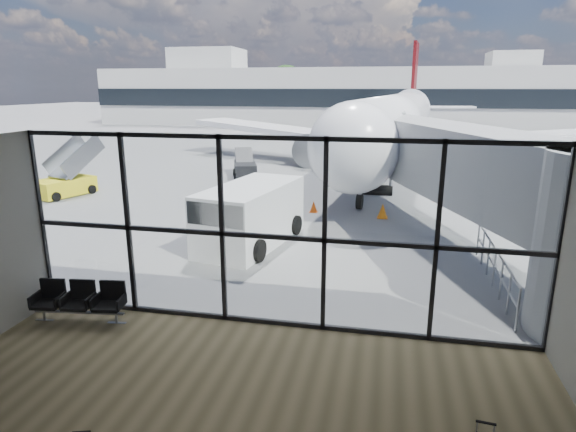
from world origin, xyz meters
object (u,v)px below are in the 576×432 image
at_px(belt_loader, 245,169).
at_px(service_van, 249,215).
at_px(airliner, 396,122).
at_px(mobile_stairs, 65,184).
at_px(seating_row, 81,299).

bearing_deg(belt_loader, service_van, -92.37).
height_order(airliner, service_van, airliner).
distance_m(airliner, service_van, 21.35).
xyz_separation_m(airliner, mobile_stairs, (-16.86, -14.80, -2.42)).
xyz_separation_m(airliner, belt_loader, (-9.08, -8.08, -2.46)).
bearing_deg(mobile_stairs, service_van, -7.89).
bearing_deg(belt_loader, airliner, 21.84).
bearing_deg(seating_row, belt_loader, 87.38).
bearing_deg(belt_loader, seating_row, -105.06).
bearing_deg(seating_row, service_van, 62.50).
distance_m(seating_row, belt_loader, 19.08).
bearing_deg(airliner, belt_loader, -132.15).
relative_size(seating_row, airliner, 0.06).
bearing_deg(service_van, mobile_stairs, 164.63).
relative_size(belt_loader, mobile_stairs, 0.99).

